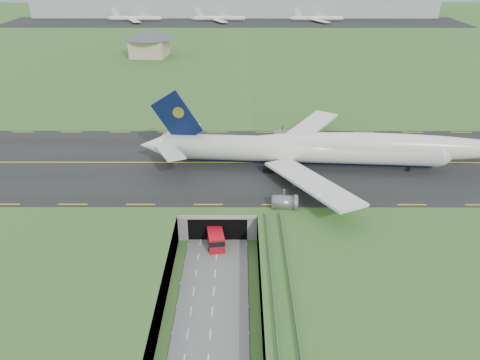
{
  "coord_description": "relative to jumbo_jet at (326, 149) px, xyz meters",
  "views": [
    {
      "loc": [
        4.73,
        -71.91,
        53.94
      ],
      "look_at": [
        4.51,
        20.0,
        7.84
      ],
      "focal_mm": 35.0,
      "sensor_mm": 36.0,
      "label": 1
    }
  ],
  "objects": [
    {
      "name": "ground",
      "position": [
        -24.77,
        -29.51,
        -11.17
      ],
      "size": [
        900.0,
        900.0,
        0.0
      ],
      "primitive_type": "plane",
      "color": "#375E25",
      "rests_on": "ground"
    },
    {
      "name": "service_building",
      "position": [
        -64.07,
        127.6,
        2.47
      ],
      "size": [
        25.71,
        25.71,
        12.88
      ],
      "rotation": [
        0.0,
        0.0,
        -0.09
      ],
      "color": "#C2AB8C",
      "rests_on": "ground"
    },
    {
      "name": "guideway",
      "position": [
        -13.77,
        -48.62,
        -5.84
      ],
      "size": [
        3.0,
        53.0,
        7.05
      ],
      "color": "#A8A8A3",
      "rests_on": "ground"
    },
    {
      "name": "shuttle_tram",
      "position": [
        -25.23,
        -22.61,
        -9.33
      ],
      "size": [
        4.29,
        8.62,
        3.35
      ],
      "rotation": [
        0.0,
        0.0,
        0.15
      ],
      "color": "red",
      "rests_on": "ground"
    },
    {
      "name": "tunnel_portal",
      "position": [
        -24.77,
        -12.8,
        -7.83
      ],
      "size": [
        17.0,
        22.3,
        6.0
      ],
      "color": "gray",
      "rests_on": "ground"
    },
    {
      "name": "jumbo_jet",
      "position": [
        0.0,
        0.0,
        0.0
      ],
      "size": [
        88.91,
        58.04,
        19.25
      ],
      "rotation": [
        0.0,
        0.0,
        -0.07
      ],
      "color": "silver",
      "rests_on": "ground"
    },
    {
      "name": "trench_road",
      "position": [
        -24.77,
        -37.01,
        -11.07
      ],
      "size": [
        12.0,
        75.0,
        0.2
      ],
      "primitive_type": "cube",
      "color": "slate",
      "rests_on": "ground"
    },
    {
      "name": "taxiway",
      "position": [
        -24.77,
        3.49,
        -5.08
      ],
      "size": [
        800.0,
        44.0,
        0.18
      ],
      "primitive_type": "cube",
      "color": "black",
      "rests_on": "airfield_deck"
    },
    {
      "name": "airfield_deck",
      "position": [
        -24.77,
        -29.51,
        -8.17
      ],
      "size": [
        800.0,
        800.0,
        6.0
      ],
      "primitive_type": "cube",
      "color": "gray",
      "rests_on": "ground"
    },
    {
      "name": "cargo_terminal",
      "position": [
        -24.84,
        269.91,
        2.79
      ],
      "size": [
        320.0,
        67.0,
        15.6
      ],
      "color": "#B2B2B2",
      "rests_on": "ground"
    },
    {
      "name": "distant_hills",
      "position": [
        39.61,
        400.49,
        -15.17
      ],
      "size": [
        700.0,
        91.0,
        60.0
      ],
      "color": "slate",
      "rests_on": "ground"
    }
  ]
}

